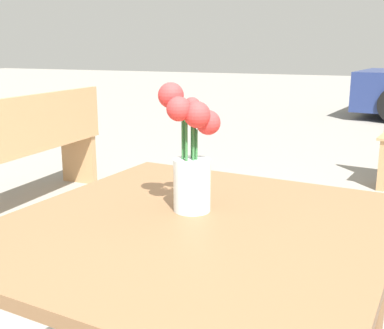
% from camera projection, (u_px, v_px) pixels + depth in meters
% --- Properties ---
extents(table_front, '(1.02, 1.06, 0.75)m').
position_uv_depth(table_front, '(195.00, 256.00, 1.24)').
color(table_front, brown).
rests_on(table_front, ground_plane).
extents(flower_vase, '(0.16, 0.15, 0.34)m').
position_uv_depth(flower_vase, '(191.00, 157.00, 1.27)').
color(flower_vase, silver).
rests_on(flower_vase, table_front).
extents(bench_near, '(0.39, 1.92, 0.85)m').
position_uv_depth(bench_near, '(10.00, 150.00, 3.38)').
color(bench_near, tan).
rests_on(bench_near, ground_plane).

